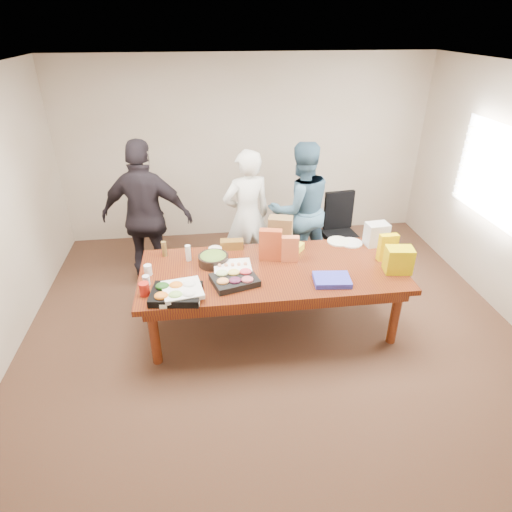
{
  "coord_description": "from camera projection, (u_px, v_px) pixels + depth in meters",
  "views": [
    {
      "loc": [
        -0.68,
        -3.91,
        3.11
      ],
      "look_at": [
        -0.16,
        0.1,
        0.86
      ],
      "focal_mm": 30.26,
      "sensor_mm": 36.0,
      "label": 1
    }
  ],
  "objects": [
    {
      "name": "floor",
      "position": [
        271.0,
        325.0,
        4.97
      ],
      "size": [
        5.5,
        5.0,
        0.02
      ],
      "primitive_type": "cube",
      "color": "#47301E",
      "rests_on": "ground"
    },
    {
      "name": "ceiling",
      "position": [
        276.0,
        70.0,
        3.65
      ],
      "size": [
        5.5,
        5.0,
        0.02
      ],
      "primitive_type": "cube",
      "color": "white",
      "rests_on": "wall_back"
    },
    {
      "name": "wall_back",
      "position": [
        246.0,
        150.0,
        6.48
      ],
      "size": [
        5.5,
        0.04,
        2.7
      ],
      "primitive_type": "cube",
      "color": "beige",
      "rests_on": "floor"
    },
    {
      "name": "wall_front",
      "position": [
        354.0,
        420.0,
        2.15
      ],
      "size": [
        5.5,
        0.04,
        2.7
      ],
      "primitive_type": "cube",
      "color": "beige",
      "rests_on": "floor"
    },
    {
      "name": "window_panel",
      "position": [
        493.0,
        173.0,
        5.06
      ],
      "size": [
        0.03,
        1.4,
        1.1
      ],
      "primitive_type": "cube",
      "color": "white",
      "rests_on": "wall_right"
    },
    {
      "name": "window_blinds",
      "position": [
        490.0,
        173.0,
        5.06
      ],
      "size": [
        0.04,
        1.36,
        1.0
      ],
      "primitive_type": "cube",
      "color": "beige",
      "rests_on": "wall_right"
    },
    {
      "name": "conference_table",
      "position": [
        271.0,
        298.0,
        4.79
      ],
      "size": [
        2.8,
        1.2,
        0.75
      ],
      "primitive_type": "cube",
      "color": "#4C1C0F",
      "rests_on": "floor"
    },
    {
      "name": "office_chair",
      "position": [
        341.0,
        234.0,
        5.93
      ],
      "size": [
        0.56,
        0.56,
        0.99
      ],
      "primitive_type": "cube",
      "rotation": [
        0.0,
        0.0,
        0.11
      ],
      "color": "black",
      "rests_on": "floor"
    },
    {
      "name": "person_center",
      "position": [
        247.0,
        217.0,
        5.51
      ],
      "size": [
        0.72,
        0.57,
        1.74
      ],
      "primitive_type": "imported",
      "rotation": [
        0.0,
        0.0,
        3.41
      ],
      "color": "silver",
      "rests_on": "floor"
    },
    {
      "name": "person_right",
      "position": [
        300.0,
        210.0,
        5.66
      ],
      "size": [
        0.98,
        0.82,
        1.79
      ],
      "primitive_type": "imported",
      "rotation": [
        0.0,
        0.0,
        3.32
      ],
      "color": "#395E79",
      "rests_on": "floor"
    },
    {
      "name": "person_left",
      "position": [
        147.0,
        217.0,
        5.28
      ],
      "size": [
        1.19,
        0.69,
        1.92
      ],
      "primitive_type": "imported",
      "rotation": [
        0.0,
        0.0,
        2.93
      ],
      "color": "black",
      "rests_on": "floor"
    },
    {
      "name": "veggie_tray",
      "position": [
        176.0,
        294.0,
        4.12
      ],
      "size": [
        0.52,
        0.43,
        0.07
      ],
      "primitive_type": "cube",
      "rotation": [
        0.0,
        0.0,
        -0.14
      ],
      "color": "black",
      "rests_on": "conference_table"
    },
    {
      "name": "fruit_tray",
      "position": [
        235.0,
        280.0,
        4.35
      ],
      "size": [
        0.52,
        0.45,
        0.07
      ],
      "primitive_type": "cube",
      "rotation": [
        0.0,
        0.0,
        0.28
      ],
      "color": "black",
      "rests_on": "conference_table"
    },
    {
      "name": "sheet_cake",
      "position": [
        233.0,
        268.0,
        4.55
      ],
      "size": [
        0.39,
        0.29,
        0.07
      ],
      "primitive_type": "cube",
      "rotation": [
        0.0,
        0.0,
        -0.0
      ],
      "color": "white",
      "rests_on": "conference_table"
    },
    {
      "name": "salad_bowl",
      "position": [
        213.0,
        260.0,
        4.67
      ],
      "size": [
        0.42,
        0.42,
        0.11
      ],
      "primitive_type": "cylinder",
      "rotation": [
        0.0,
        0.0,
        0.34
      ],
      "color": "black",
      "rests_on": "conference_table"
    },
    {
      "name": "chip_bag_blue",
      "position": [
        332.0,
        280.0,
        4.36
      ],
      "size": [
        0.39,
        0.31,
        0.05
      ],
      "primitive_type": "cube",
      "rotation": [
        0.0,
        0.0,
        -0.1
      ],
      "color": "#3238C3",
      "rests_on": "conference_table"
    },
    {
      "name": "chip_bag_red",
      "position": [
        270.0,
        245.0,
        4.71
      ],
      "size": [
        0.26,
        0.15,
        0.36
      ],
      "primitive_type": "cube",
      "rotation": [
        0.0,
        0.0,
        -0.22
      ],
      "color": "#AF431F",
      "rests_on": "conference_table"
    },
    {
      "name": "chip_bag_yellow",
      "position": [
        388.0,
        247.0,
        4.71
      ],
      "size": [
        0.21,
        0.09,
        0.3
      ],
      "primitive_type": "cube",
      "rotation": [
        0.0,
        0.0,
        0.05
      ],
      "color": "#FACF00",
      "rests_on": "conference_table"
    },
    {
      "name": "chip_bag_orange",
      "position": [
        290.0,
        249.0,
        4.69
      ],
      "size": [
        0.2,
        0.11,
        0.29
      ],
      "primitive_type": "cube",
      "rotation": [
        0.0,
        0.0,
        -0.15
      ],
      "color": "#D0673A",
      "rests_on": "conference_table"
    },
    {
      "name": "mayo_jar",
      "position": [
        272.0,
        241.0,
        5.01
      ],
      "size": [
        0.1,
        0.1,
        0.15
      ],
      "primitive_type": "cylinder",
      "rotation": [
        0.0,
        0.0,
        0.01
      ],
      "color": "silver",
      "rests_on": "conference_table"
    },
    {
      "name": "mustard_bottle",
      "position": [
        279.0,
        240.0,
        5.0
      ],
      "size": [
        0.08,
        0.08,
        0.19
      ],
      "primitive_type": "cylinder",
      "rotation": [
        0.0,
        0.0,
        0.3
      ],
      "color": "yellow",
      "rests_on": "conference_table"
    },
    {
      "name": "dressing_bottle",
      "position": [
        164.0,
        249.0,
        4.82
      ],
      "size": [
        0.07,
        0.07,
        0.18
      ],
      "primitive_type": "cylinder",
      "rotation": [
        0.0,
        0.0,
        0.2
      ],
      "color": "brown",
      "rests_on": "conference_table"
    },
    {
      "name": "ranch_bottle",
      "position": [
        188.0,
        253.0,
        4.73
      ],
      "size": [
        0.06,
        0.06,
        0.18
      ],
      "primitive_type": "cylinder",
      "rotation": [
        0.0,
        0.0,
        0.06
      ],
      "color": "silver",
      "rests_on": "conference_table"
    },
    {
      "name": "banana_bunch",
      "position": [
        292.0,
        246.0,
        4.99
      ],
      "size": [
        0.28,
        0.27,
        0.08
      ],
      "primitive_type": "cube",
      "rotation": [
        0.0,
        0.0,
        -0.69
      ],
      "color": "yellow",
      "rests_on": "conference_table"
    },
    {
      "name": "bread_loaf",
      "position": [
        232.0,
        244.0,
        4.99
      ],
      "size": [
        0.27,
        0.13,
        0.11
      ],
      "primitive_type": "cube",
      "rotation": [
        0.0,
        0.0,
        -0.06
      ],
      "color": "brown",
      "rests_on": "conference_table"
    },
    {
      "name": "kraft_bag",
      "position": [
        280.0,
        232.0,
        4.99
      ],
      "size": [
        0.31,
        0.23,
        0.36
      ],
      "primitive_type": "cube",
      "rotation": [
        0.0,
        0.0,
        -0.28
      ],
      "color": "brown",
      "rests_on": "conference_table"
    },
    {
      "name": "red_cup",
      "position": [
        144.0,
        289.0,
        4.14
      ],
      "size": [
        0.1,
        0.1,
        0.13
      ],
      "primitive_type": "cylinder",
      "rotation": [
        0.0,
        0.0,
        0.0
      ],
      "color": "#A61B11",
      "rests_on": "conference_table"
    },
    {
      "name": "clear_cup_a",
      "position": [
        146.0,
        280.0,
        4.31
      ],
      "size": [
        0.08,
        0.08,
        0.1
      ],
      "primitive_type": "cylinder",
      "rotation": [
        0.0,
        0.0,
        -0.07
      ],
      "color": "silver",
      "rests_on": "conference_table"
    },
    {
      "name": "clear_cup_b",
      "position": [
        148.0,
        270.0,
        4.48
      ],
      "size": [
        0.09,
        0.09,
        0.11
      ],
      "primitive_type": "cylinder",
      "rotation": [
        0.0,
        0.0,
        -0.07
      ],
      "color": "white",
      "rests_on": "conference_table"
    },
    {
      "name": "pizza_box_lower",
      "position": [
        180.0,
        295.0,
        4.14
      ],
      "size": [
        0.38,
        0.38,
        0.04
      ],
      "primitive_type": "cube",
      "rotation": [
        0.0,
        0.0,
        -0.02
      ],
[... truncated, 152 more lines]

